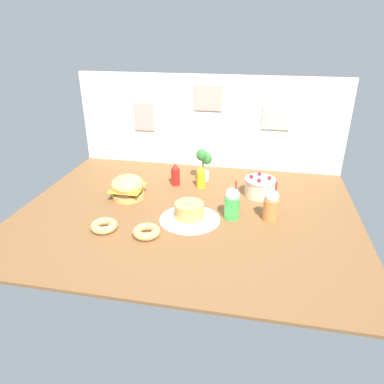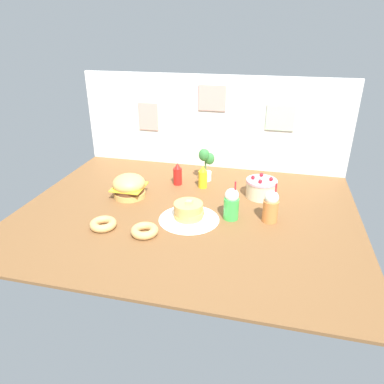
{
  "view_description": "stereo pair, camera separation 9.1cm",
  "coord_description": "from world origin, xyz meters",
  "px_view_note": "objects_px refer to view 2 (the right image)",
  "views": [
    {
      "loc": [
        0.49,
        -2.25,
        1.25
      ],
      "look_at": [
        0.03,
        0.05,
        0.14
      ],
      "focal_mm": 33.13,
      "sensor_mm": 36.0,
      "label": 1
    },
    {
      "loc": [
        0.57,
        -2.24,
        1.25
      ],
      "look_at": [
        0.03,
        0.05,
        0.14
      ],
      "focal_mm": 33.13,
      "sensor_mm": 36.0,
      "label": 2
    }
  ],
  "objects_px": {
    "donut_chocolate": "(144,230)",
    "orange_float_cup": "(271,206)",
    "layer_cake": "(261,188)",
    "donut_pink_glaze": "(103,224)",
    "potted_plant": "(206,163)",
    "cream_soda_cup": "(231,204)",
    "mustard_bottle": "(203,177)",
    "burger": "(129,186)",
    "ketchup_bottle": "(178,175)",
    "pancake_stack": "(189,212)"
  },
  "relations": [
    {
      "from": "ketchup_bottle",
      "to": "layer_cake",
      "type": "bearing_deg",
      "value": -6.6
    },
    {
      "from": "orange_float_cup",
      "to": "mustard_bottle",
      "type": "bearing_deg",
      "value": 142.26
    },
    {
      "from": "layer_cake",
      "to": "potted_plant",
      "type": "distance_m",
      "value": 0.55
    },
    {
      "from": "ketchup_bottle",
      "to": "orange_float_cup",
      "type": "distance_m",
      "value": 0.92
    },
    {
      "from": "donut_pink_glaze",
      "to": "donut_chocolate",
      "type": "height_order",
      "value": "same"
    },
    {
      "from": "orange_float_cup",
      "to": "donut_chocolate",
      "type": "height_order",
      "value": "orange_float_cup"
    },
    {
      "from": "layer_cake",
      "to": "mustard_bottle",
      "type": "relative_size",
      "value": 1.25
    },
    {
      "from": "ketchup_bottle",
      "to": "orange_float_cup",
      "type": "height_order",
      "value": "orange_float_cup"
    },
    {
      "from": "cream_soda_cup",
      "to": "donut_pink_glaze",
      "type": "height_order",
      "value": "cream_soda_cup"
    },
    {
      "from": "layer_cake",
      "to": "orange_float_cup",
      "type": "bearing_deg",
      "value": -77.22
    },
    {
      "from": "potted_plant",
      "to": "cream_soda_cup",
      "type": "bearing_deg",
      "value": -63.7
    },
    {
      "from": "orange_float_cup",
      "to": "donut_pink_glaze",
      "type": "xyz_separation_m",
      "value": [
        -1.09,
        -0.36,
        -0.09
      ]
    },
    {
      "from": "burger",
      "to": "donut_chocolate",
      "type": "xyz_separation_m",
      "value": [
        0.32,
        -0.51,
        -0.06
      ]
    },
    {
      "from": "pancake_stack",
      "to": "donut_pink_glaze",
      "type": "bearing_deg",
      "value": -155.46
    },
    {
      "from": "donut_pink_glaze",
      "to": "mustard_bottle",
      "type": "bearing_deg",
      "value": 57.17
    },
    {
      "from": "ketchup_bottle",
      "to": "potted_plant",
      "type": "distance_m",
      "value": 0.27
    },
    {
      "from": "donut_pink_glaze",
      "to": "donut_chocolate",
      "type": "xyz_separation_m",
      "value": [
        0.3,
        -0.02,
        0.0
      ]
    },
    {
      "from": "ketchup_bottle",
      "to": "donut_chocolate",
      "type": "height_order",
      "value": "ketchup_bottle"
    },
    {
      "from": "ketchup_bottle",
      "to": "pancake_stack",
      "type": "bearing_deg",
      "value": -67.27
    },
    {
      "from": "potted_plant",
      "to": "layer_cake",
      "type": "bearing_deg",
      "value": -24.52
    },
    {
      "from": "mustard_bottle",
      "to": "donut_chocolate",
      "type": "xyz_separation_m",
      "value": [
        -0.22,
        -0.82,
        -0.06
      ]
    },
    {
      "from": "donut_pink_glaze",
      "to": "cream_soda_cup",
      "type": "bearing_deg",
      "value": 21.79
    },
    {
      "from": "mustard_bottle",
      "to": "cream_soda_cup",
      "type": "relative_size",
      "value": 0.67
    },
    {
      "from": "burger",
      "to": "potted_plant",
      "type": "height_order",
      "value": "potted_plant"
    },
    {
      "from": "pancake_stack",
      "to": "layer_cake",
      "type": "xyz_separation_m",
      "value": [
        0.47,
        0.49,
        0.02
      ]
    },
    {
      "from": "cream_soda_cup",
      "to": "donut_pink_glaze",
      "type": "relative_size",
      "value": 1.61
    },
    {
      "from": "donut_pink_glaze",
      "to": "orange_float_cup",
      "type": "bearing_deg",
      "value": 18.25
    },
    {
      "from": "cream_soda_cup",
      "to": "orange_float_cup",
      "type": "xyz_separation_m",
      "value": [
        0.27,
        0.03,
        0.0
      ]
    },
    {
      "from": "orange_float_cup",
      "to": "donut_chocolate",
      "type": "bearing_deg",
      "value": -154.55
    },
    {
      "from": "burger",
      "to": "donut_pink_glaze",
      "type": "xyz_separation_m",
      "value": [
        0.01,
        -0.5,
        -0.06
      ]
    },
    {
      "from": "potted_plant",
      "to": "burger",
      "type": "bearing_deg",
      "value": -138.44
    },
    {
      "from": "donut_chocolate",
      "to": "burger",
      "type": "bearing_deg",
      "value": 121.7
    },
    {
      "from": "pancake_stack",
      "to": "donut_chocolate",
      "type": "distance_m",
      "value": 0.35
    },
    {
      "from": "donut_pink_glaze",
      "to": "layer_cake",
      "type": "bearing_deg",
      "value": 36.12
    },
    {
      "from": "pancake_stack",
      "to": "ketchup_bottle",
      "type": "bearing_deg",
      "value": 112.73
    },
    {
      "from": "donut_pink_glaze",
      "to": "ketchup_bottle",
      "type": "bearing_deg",
      "value": 70.08
    },
    {
      "from": "layer_cake",
      "to": "cream_soda_cup",
      "type": "height_order",
      "value": "cream_soda_cup"
    },
    {
      "from": "donut_chocolate",
      "to": "orange_float_cup",
      "type": "bearing_deg",
      "value": 25.45
    },
    {
      "from": "layer_cake",
      "to": "pancake_stack",
      "type": "bearing_deg",
      "value": -133.87
    },
    {
      "from": "ketchup_bottle",
      "to": "donut_chocolate",
      "type": "bearing_deg",
      "value": -89.59
    },
    {
      "from": "layer_cake",
      "to": "ketchup_bottle",
      "type": "bearing_deg",
      "value": 173.4
    },
    {
      "from": "ketchup_bottle",
      "to": "orange_float_cup",
      "type": "xyz_separation_m",
      "value": [
        0.8,
        -0.46,
        0.02
      ]
    },
    {
      "from": "ketchup_bottle",
      "to": "cream_soda_cup",
      "type": "xyz_separation_m",
      "value": [
        0.53,
        -0.49,
        0.02
      ]
    },
    {
      "from": "ketchup_bottle",
      "to": "orange_float_cup",
      "type": "relative_size",
      "value": 0.67
    },
    {
      "from": "layer_cake",
      "to": "donut_chocolate",
      "type": "height_order",
      "value": "layer_cake"
    },
    {
      "from": "cream_soda_cup",
      "to": "orange_float_cup",
      "type": "relative_size",
      "value": 1.0
    },
    {
      "from": "donut_pink_glaze",
      "to": "donut_chocolate",
      "type": "bearing_deg",
      "value": -2.98
    },
    {
      "from": "ketchup_bottle",
      "to": "potted_plant",
      "type": "xyz_separation_m",
      "value": [
        0.21,
        0.14,
        0.07
      ]
    },
    {
      "from": "ketchup_bottle",
      "to": "orange_float_cup",
      "type": "bearing_deg",
      "value": -29.85
    },
    {
      "from": "mustard_bottle",
      "to": "cream_soda_cup",
      "type": "xyz_separation_m",
      "value": [
        0.3,
        -0.48,
        0.02
      ]
    }
  ]
}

